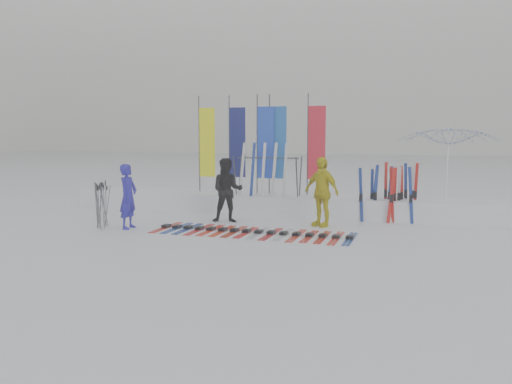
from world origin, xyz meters
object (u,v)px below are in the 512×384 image
(ski_row, at_px, (252,232))
(person_yellow, at_px, (321,192))
(ski_rack, at_px, (268,171))
(tent_canopy, at_px, (447,169))
(person_blue, at_px, (128,196))
(person_black, at_px, (227,190))

(ski_row, bearing_deg, person_yellow, 46.13)
(ski_row, bearing_deg, ski_rack, 99.91)
(person_yellow, distance_m, tent_canopy, 4.73)
(person_yellow, bearing_deg, person_blue, -129.41)
(tent_canopy, distance_m, ski_rack, 5.63)
(person_black, xyz_separation_m, person_yellow, (2.67, 0.19, 0.03))
(person_black, bearing_deg, ski_rack, 51.07)
(tent_canopy, bearing_deg, person_yellow, -135.15)
(person_black, distance_m, tent_canopy, 6.98)
(person_blue, relative_size, ski_rack, 0.84)
(person_yellow, xyz_separation_m, ski_row, (-1.47, -1.52, -0.91))
(person_blue, xyz_separation_m, person_yellow, (4.81, 1.94, 0.09))
(person_black, distance_m, person_yellow, 2.68)
(tent_canopy, xyz_separation_m, ski_row, (-4.80, -4.84, -1.39))
(person_blue, relative_size, ski_row, 0.34)
(tent_canopy, bearing_deg, ski_row, -134.76)
(person_black, bearing_deg, person_yellow, -13.87)
(person_blue, xyz_separation_m, ski_rack, (2.81, 3.49, 0.52))
(tent_canopy, relative_size, ski_row, 0.62)
(tent_canopy, relative_size, ski_rack, 1.55)
(person_black, distance_m, ski_rack, 1.93)
(ski_rack, bearing_deg, tent_canopy, 18.31)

